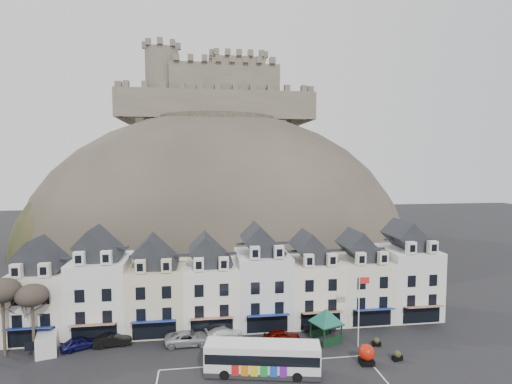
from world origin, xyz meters
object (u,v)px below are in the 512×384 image
white_van (48,341)px  car_black (113,340)px  flagpole (360,306)px  car_white (224,333)px  car_silver (189,338)px  car_maroon (282,336)px  car_charcoal (319,325)px  car_navy (80,343)px  bus_shelter (326,316)px  red_buoy (367,354)px  bus (262,357)px

white_van → car_black: white_van is taller
flagpole → car_white: bearing=163.9°
flagpole → white_van: size_ratio=1.63×
car_silver → car_maroon: size_ratio=1.24×
white_van → car_white: (19.88, 0.24, -0.43)m
car_silver → white_van: bearing=85.7°
car_maroon → car_charcoal: car_maroon is taller
car_white → car_silver: bearing=89.5°
car_navy → car_charcoal: (28.31, 1.01, -0.03)m
bus_shelter → flagpole: 4.18m
white_van → car_black: (7.05, 0.05, -0.40)m
red_buoy → car_navy: size_ratio=0.51×
red_buoy → car_silver: (-18.65, 7.16, -0.32)m
bus → white_van: bus is taller
bus_shelter → white_van: (-31.76, 2.25, -1.97)m
car_navy → car_silver: 12.15m
flagpole → car_black: size_ratio=2.00×
bus → car_maroon: size_ratio=2.73×
bus → car_maroon: (3.36, 6.70, -1.05)m
bus_shelter → car_navy: (-28.22, 2.03, -2.36)m
red_buoy → flagpole: flagpole is taller
car_white → car_maroon: (6.66, -1.95, 0.07)m
bus → car_white: 9.32m
car_black → car_silver: 8.68m
car_white → car_charcoal: car_charcoal is taller
red_buoy → car_charcoal: bearing=105.9°
red_buoy → car_black: bearing=163.7°
flagpole → car_silver: flagpole is taller
car_navy → car_black: bearing=-109.0°
bus → car_black: bus is taller
red_buoy → car_white: (-14.46, 8.18, -0.41)m
car_silver → car_maroon: (10.85, -0.93, -0.02)m
flagpole → car_navy: (-31.54, 3.91, -4.08)m
bus → red_buoy: 11.19m
bus → white_van: size_ratio=2.27×
flagpole → car_black: (-28.03, 4.19, -4.10)m
car_white → car_maroon: 6.94m
flagpole → white_van: (-35.08, 4.13, -3.70)m
car_silver → car_charcoal: (16.16, 1.57, -0.08)m
bus → car_black: size_ratio=2.79×
flagpole → car_white: 16.35m
car_black → car_silver: car_silver is taller
car_white → car_charcoal: (11.97, 0.55, 0.01)m
car_maroon → car_silver: bearing=82.1°
bus → car_charcoal: (8.67, 9.20, -1.11)m
bus → red_buoy: bearing=13.8°
bus_shelter → car_black: bus_shelter is taller
flagpole → car_maroon: flagpole is taller
red_buoy → car_navy: (-30.79, 7.72, -0.37)m
car_navy → white_van: bearing=63.1°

